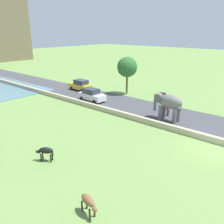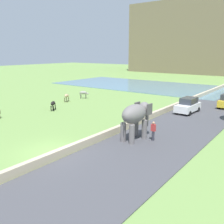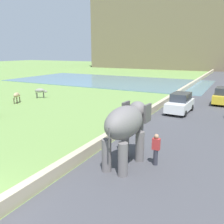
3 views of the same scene
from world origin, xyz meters
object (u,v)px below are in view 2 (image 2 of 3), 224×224
Objects in this scene: car_white at (188,105)px; person_beside_elephant at (153,131)px; cow_grey at (84,93)px; elephant at (136,116)px; cow_black at (53,104)px; cow_tan at (67,96)px.

person_beside_elephant is at bearing -83.24° from car_white.
person_beside_elephant is 20.56m from cow_grey.
car_white is at bearing 90.05° from elephant.
cow_grey is (-16.27, -0.43, -0.06)m from car_white.
elephant is 1.84m from person_beside_elephant.
cow_black is (-14.98, 2.46, -0.04)m from person_beside_elephant.
car_white reaches higher than cow_grey.
elephant is 2.52× the size of cow_tan.
cow_black is at bearing -60.49° from cow_tan.
car_white is at bearing 96.76° from person_beside_elephant.
cow_tan is at bearing -91.74° from cow_grey.
elephant is 2.69× the size of cow_grey.
cow_tan is at bearing 157.74° from person_beside_elephant.
person_beside_elephant is 1.25× the size of cow_grey.
person_beside_elephant is 1.21× the size of cow_black.
person_beside_elephant is 19.11m from cow_tan.
car_white reaches higher than person_beside_elephant.
elephant is 2.15× the size of person_beside_elephant.
cow_tan is at bearing 154.50° from elephant.
cow_black is at bearing 167.49° from elephant.
elephant is at bearing -34.60° from cow_grey.
elephant is 2.61× the size of cow_black.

